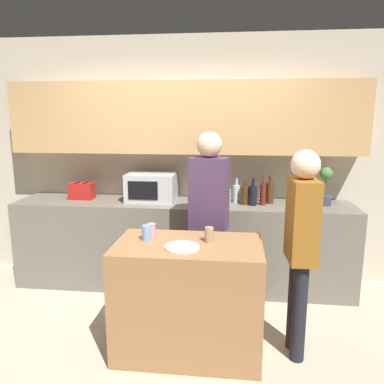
# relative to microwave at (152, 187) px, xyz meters

# --- Properties ---
(ground_plane) EXTENTS (14.00, 14.00, 0.00)m
(ground_plane) POSITION_rel_microwave_xyz_m (0.34, -1.43, -1.09)
(ground_plane) COLOR #BCAD93
(back_wall) EXTENTS (6.40, 0.40, 2.70)m
(back_wall) POSITION_rel_microwave_xyz_m (0.34, 0.23, 0.45)
(back_wall) COLOR beige
(back_wall) RESTS_ON ground_plane
(back_counter) EXTENTS (3.60, 0.62, 0.94)m
(back_counter) POSITION_rel_microwave_xyz_m (0.34, -0.04, -0.62)
(back_counter) COLOR #6B665B
(back_counter) RESTS_ON ground_plane
(kitchen_island) EXTENTS (1.12, 0.65, 0.89)m
(kitchen_island) POSITION_rel_microwave_xyz_m (0.55, -1.21, -0.64)
(kitchen_island) COLOR #996B42
(kitchen_island) RESTS_ON ground_plane
(microwave) EXTENTS (0.52, 0.39, 0.30)m
(microwave) POSITION_rel_microwave_xyz_m (0.00, 0.00, 0.00)
(microwave) COLOR #B7BABC
(microwave) RESTS_ON back_counter
(toaster) EXTENTS (0.26, 0.16, 0.18)m
(toaster) POSITION_rel_microwave_xyz_m (-0.79, 0.00, -0.06)
(toaster) COLOR #B21E19
(toaster) RESTS_ON back_counter
(potted_plant) EXTENTS (0.14, 0.14, 0.40)m
(potted_plant) POSITION_rel_microwave_xyz_m (1.82, 0.00, 0.05)
(potted_plant) COLOR #333D4C
(potted_plant) RESTS_ON back_counter
(bottle_0) EXTENTS (0.08, 0.08, 0.23)m
(bottle_0) POSITION_rel_microwave_xyz_m (0.72, 0.01, -0.06)
(bottle_0) COLOR silver
(bottle_0) RESTS_ON back_counter
(bottle_1) EXTENTS (0.06, 0.06, 0.23)m
(bottle_1) POSITION_rel_microwave_xyz_m (0.82, -0.10, -0.06)
(bottle_1) COLOR silver
(bottle_1) RESTS_ON back_counter
(bottle_2) EXTENTS (0.08, 0.08, 0.26)m
(bottle_2) POSITION_rel_microwave_xyz_m (0.91, 0.02, -0.05)
(bottle_2) COLOR silver
(bottle_2) RESTS_ON back_counter
(bottle_3) EXTENTS (0.09, 0.09, 0.27)m
(bottle_3) POSITION_rel_microwave_xyz_m (1.00, -0.06, -0.05)
(bottle_3) COLOR #472814
(bottle_3) RESTS_ON back_counter
(bottle_4) EXTENTS (0.08, 0.08, 0.29)m
(bottle_4) POSITION_rel_microwave_xyz_m (1.08, -0.09, -0.04)
(bottle_4) COLOR black
(bottle_4) RESTS_ON back_counter
(bottle_5) EXTENTS (0.06, 0.06, 0.31)m
(bottle_5) POSITION_rel_microwave_xyz_m (1.19, -0.06, -0.03)
(bottle_5) COLOR maroon
(bottle_5) RESTS_ON back_counter
(bottle_6) EXTENTS (0.08, 0.08, 0.30)m
(bottle_6) POSITION_rel_microwave_xyz_m (1.26, 0.02, -0.04)
(bottle_6) COLOR #472814
(bottle_6) RESTS_ON back_counter
(plate_on_island) EXTENTS (0.26, 0.26, 0.01)m
(plate_on_island) POSITION_rel_microwave_xyz_m (0.52, -1.31, -0.19)
(plate_on_island) COLOR white
(plate_on_island) RESTS_ON kitchen_island
(cup_0) EXTENTS (0.07, 0.07, 0.09)m
(cup_0) POSITION_rel_microwave_xyz_m (0.22, -1.02, -0.15)
(cup_0) COLOR #BF8BB1
(cup_0) RESTS_ON kitchen_island
(cup_1) EXTENTS (0.07, 0.07, 0.12)m
(cup_1) POSITION_rel_microwave_xyz_m (0.70, -1.15, -0.14)
(cup_1) COLOR tan
(cup_1) RESTS_ON kitchen_island
(cup_2) EXTENTS (0.07, 0.07, 0.12)m
(cup_2) POSITION_rel_microwave_xyz_m (0.21, -1.17, -0.14)
(cup_2) COLOR #729BDB
(cup_2) RESTS_ON kitchen_island
(person_left) EXTENTS (0.21, 0.35, 1.61)m
(person_left) POSITION_rel_microwave_xyz_m (1.39, -1.17, -0.13)
(person_left) COLOR black
(person_left) RESTS_ON ground_plane
(person_center) EXTENTS (0.37, 0.25, 1.71)m
(person_center) POSITION_rel_microwave_xyz_m (0.66, -0.62, -0.06)
(person_center) COLOR black
(person_center) RESTS_ON ground_plane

